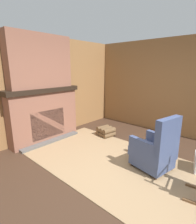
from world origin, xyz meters
TOP-DOWN VIEW (x-y plane):
  - ground_plane at (0.00, 0.00)m, footprint 14.00×14.00m
  - wood_panel_wall_left at (-2.67, 0.00)m, footprint 0.06×5.88m
  - wood_panel_wall_back at (0.03, 2.67)m, footprint 5.88×0.09m
  - fireplace_hearth at (-2.45, 0.00)m, footprint 0.57×1.90m
  - chimney_breast at (-2.46, 0.00)m, footprint 0.32×1.59m
  - area_rug at (-0.41, 0.26)m, footprint 3.92×2.11m
  - armchair at (0.29, 0.57)m, footprint 0.78×0.71m
  - firewood_stack at (-1.44, 1.26)m, footprint 0.48×0.45m
  - oil_lamp_vase at (-2.50, -0.68)m, footprint 0.11×0.11m
  - storage_case at (-2.49, 0.22)m, footprint 0.14×0.26m

SIDE VIEW (x-z plane):
  - ground_plane at x=0.00m, z-range 0.00..0.00m
  - area_rug at x=-0.41m, z-range 0.00..0.01m
  - firewood_stack at x=-1.44m, z-range 0.00..0.26m
  - armchair at x=0.29m, z-range -0.16..0.90m
  - fireplace_hearth at x=-2.45m, z-range -0.01..1.36m
  - wood_panel_wall_left at x=-2.67m, z-range 0.00..2.64m
  - wood_panel_wall_back at x=0.03m, z-range 0.00..2.64m
  - storage_case at x=-2.49m, z-range 1.37..1.50m
  - oil_lamp_vase at x=-2.50m, z-range 1.32..1.64m
  - chimney_breast at x=-2.46m, z-range 1.37..2.62m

